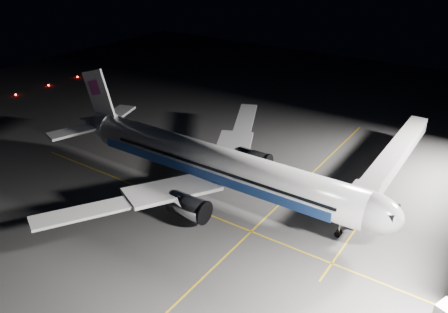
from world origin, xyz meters
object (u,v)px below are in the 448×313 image
object	(u,v)px
jet_bridge	(391,160)
safety_cone_c	(212,160)
baggage_tug	(231,164)
airliner	(212,163)
safety_cone_b	(233,177)
safety_cone_a	(255,180)

from	to	relation	value
jet_bridge	safety_cone_c	xyz separation A→B (m)	(-29.35, -9.48, -4.31)
baggage_tug	safety_cone_c	distance (m)	4.71
airliner	jet_bridge	distance (m)	29.31
airliner	safety_cone_c	distance (m)	11.70
jet_bridge	safety_cone_b	distance (m)	26.24
safety_cone_b	safety_cone_c	size ratio (longest dim) A/B	1.02
airliner	safety_cone_a	xyz separation A→B (m)	(4.39, 6.39, -4.88)
safety_cone_a	safety_cone_b	world-z (taller)	safety_cone_a
safety_cone_a	safety_cone_b	bearing A→B (deg)	-161.43
jet_bridge	safety_cone_b	size ratio (longest dim) A/B	62.62
safety_cone_b	safety_cone_a	bearing A→B (deg)	18.57
baggage_tug	safety_cone_a	size ratio (longest dim) A/B	5.02
jet_bridge	safety_cone_b	xyz separation A→B (m)	(-22.43, -12.92, -4.31)
baggage_tug	safety_cone_b	distance (m)	3.72
baggage_tug	safety_cone_b	xyz separation A→B (m)	(2.29, -2.86, -0.61)
safety_cone_c	safety_cone_a	bearing A→B (deg)	-11.58
baggage_tug	safety_cone_a	xyz separation A→B (m)	(6.03, -1.60, -0.60)
airliner	safety_cone_b	bearing A→B (deg)	82.79
baggage_tug	jet_bridge	bearing A→B (deg)	27.40
baggage_tug	safety_cone_a	distance (m)	6.27
airliner	safety_cone_a	world-z (taller)	airliner
safety_cone_a	safety_cone_b	size ratio (longest dim) A/B	1.02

